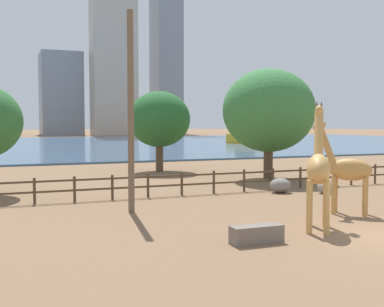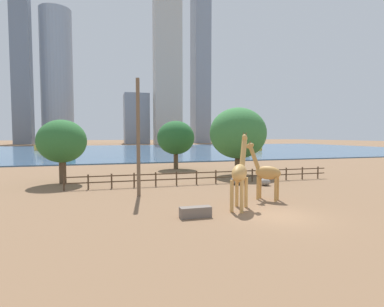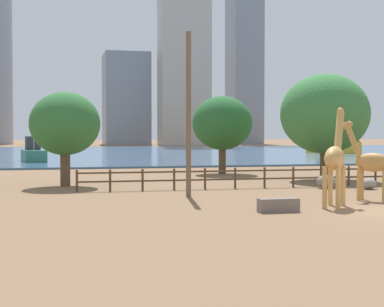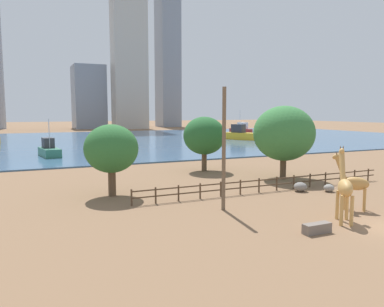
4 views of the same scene
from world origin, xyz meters
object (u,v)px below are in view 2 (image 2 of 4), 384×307
at_px(giraffe_tall, 266,172).
at_px(boulder_by_pole, 237,180).
at_px(utility_pole, 138,138).
at_px(boat_sailboat, 41,147).
at_px(boat_barge, 252,144).
at_px(tree_right_tall, 238,133).
at_px(tree_center_broad, 62,141).
at_px(boulder_near_fence, 265,182).
at_px(giraffe_companion, 240,173).
at_px(boat_ferry, 68,153).
at_px(feeding_trough, 195,212).
at_px(boat_tug, 246,146).
at_px(tree_left_large, 176,138).

bearing_deg(giraffe_tall, boulder_by_pole, -49.37).
relative_size(utility_pole, boat_sailboat, 1.14).
bearing_deg(boat_barge, tree_right_tall, 148.27).
bearing_deg(tree_center_broad, boulder_near_fence, -19.37).
xyz_separation_m(giraffe_companion, boulder_by_pole, (3.77, 8.61, -1.88)).
bearing_deg(boulder_near_fence, boat_barge, 63.48).
relative_size(giraffe_companion, tree_right_tall, 0.63).
height_order(boulder_by_pole, boat_ferry, boat_ferry).
xyz_separation_m(giraffe_tall, feeding_trough, (-6.23, -3.09, -1.68)).
height_order(giraffe_tall, tree_right_tall, tree_right_tall).
distance_m(tree_right_tall, boat_barge, 78.42).
distance_m(giraffe_companion, utility_pole, 8.47).
xyz_separation_m(giraffe_companion, boat_barge, (44.03, 83.56, -0.84)).
distance_m(giraffe_tall, boulder_by_pole, 6.82).
relative_size(feeding_trough, tree_center_broad, 0.29).
distance_m(utility_pole, boat_tug, 68.73).
bearing_deg(boat_sailboat, giraffe_tall, -1.31).
distance_m(utility_pole, tree_right_tall, 15.17).
bearing_deg(giraffe_companion, boulder_by_pole, 12.41).
xyz_separation_m(giraffe_tall, boat_ferry, (-18.19, 43.11, -0.80)).
distance_m(boulder_by_pole, tree_right_tall, 8.08).
xyz_separation_m(boulder_by_pole, boat_tug, (27.83, 54.92, 1.08)).
bearing_deg(boat_barge, boat_sailboat, 91.10).
bearing_deg(tree_left_large, boulder_near_fence, -72.30).
height_order(boulder_near_fence, boat_sailboat, boat_sailboat).
height_order(feeding_trough, boat_ferry, boat_ferry).
xyz_separation_m(feeding_trough, boat_ferry, (-11.97, 46.20, 0.88)).
relative_size(tree_center_broad, tree_right_tall, 0.78).
relative_size(tree_left_large, tree_center_broad, 1.08).
height_order(giraffe_companion, feeding_trough, giraffe_companion).
bearing_deg(tree_left_large, tree_right_tall, -56.01).
distance_m(giraffe_tall, giraffe_companion, 3.61).
distance_m(boat_ferry, boat_sailboat, 34.92).
bearing_deg(tree_right_tall, boat_tug, 62.87).
bearing_deg(feeding_trough, boulder_near_fence, 42.52).
bearing_deg(tree_left_large, giraffe_companion, -92.79).
xyz_separation_m(boulder_near_fence, tree_left_large, (-4.93, 15.45, 3.95)).
xyz_separation_m(giraffe_companion, utility_pole, (-5.70, 5.88, 2.17)).
relative_size(tree_center_broad, boat_barge, 0.71).
xyz_separation_m(utility_pole, feeding_trough, (2.46, -6.95, -4.17)).
xyz_separation_m(boulder_by_pole, boat_barge, (40.25, 74.95, 1.05)).
distance_m(giraffe_companion, boulder_near_fence, 9.78).
distance_m(boulder_near_fence, boat_tug, 61.65).
bearing_deg(utility_pole, tree_left_large, 68.15).
xyz_separation_m(tree_center_broad, boat_ferry, (-3.08, 31.30, -2.87)).
bearing_deg(tree_center_broad, boat_tug, 48.65).
distance_m(feeding_trough, boat_tug, 73.41).
height_order(utility_pole, tree_left_large, utility_pole).
xyz_separation_m(feeding_trough, boat_tug, (34.85, 64.60, 1.21)).
distance_m(utility_pole, boat_ferry, 40.52).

